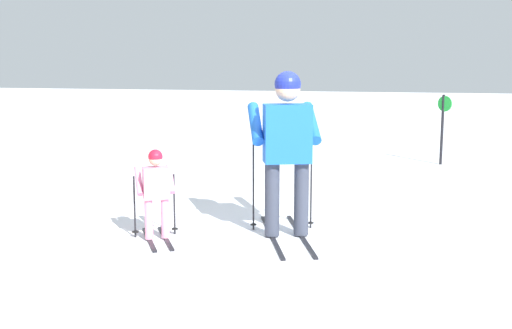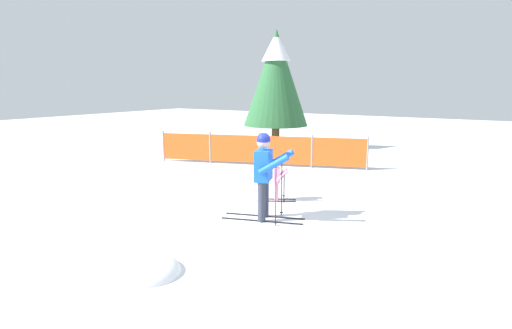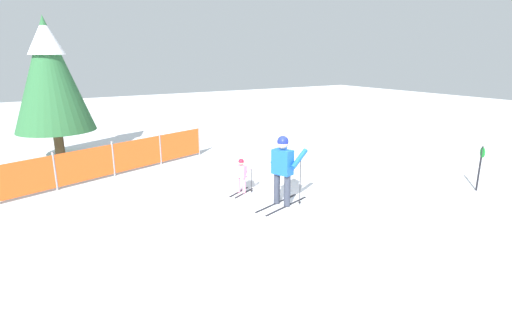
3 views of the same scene
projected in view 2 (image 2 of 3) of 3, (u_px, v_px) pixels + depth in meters
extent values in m
plane|color=white|center=(256.00, 222.00, 7.98)|extent=(60.00, 60.00, 0.00)
cube|color=black|center=(265.00, 216.00, 8.32)|extent=(1.60, 0.57, 0.02)
cube|color=black|center=(262.00, 221.00, 8.01)|extent=(1.60, 0.57, 0.02)
cylinder|color=#333847|center=(265.00, 197.00, 8.24)|extent=(0.16, 0.16, 0.79)
cylinder|color=#333847|center=(262.00, 202.00, 7.93)|extent=(0.16, 0.16, 0.79)
cube|color=blue|center=(263.00, 165.00, 7.95)|extent=(0.42, 0.56, 0.62)
cylinder|color=blue|center=(280.00, 159.00, 8.17)|extent=(0.61, 0.31, 0.44)
cylinder|color=blue|center=(274.00, 165.00, 7.58)|extent=(0.61, 0.31, 0.44)
sphere|color=#D8AD8C|center=(264.00, 142.00, 7.86)|extent=(0.26, 0.26, 0.26)
sphere|color=navy|center=(264.00, 140.00, 7.85)|extent=(0.28, 0.28, 0.28)
cylinder|color=black|center=(282.00, 187.00, 8.29)|extent=(0.02, 0.02, 1.24)
cylinder|color=black|center=(281.00, 212.00, 8.39)|extent=(0.07, 0.07, 0.01)
cylinder|color=black|center=(276.00, 195.00, 7.66)|extent=(0.02, 0.02, 1.24)
cylinder|color=black|center=(275.00, 223.00, 7.77)|extent=(0.07, 0.07, 0.01)
cube|color=black|center=(277.00, 199.00, 9.57)|extent=(0.82, 0.48, 0.02)
cube|color=black|center=(277.00, 201.00, 9.40)|extent=(0.82, 0.48, 0.02)
cylinder|color=pink|center=(277.00, 190.00, 9.52)|extent=(0.09, 0.09, 0.43)
cylinder|color=pink|center=(277.00, 192.00, 9.35)|extent=(0.09, 0.09, 0.43)
cube|color=pink|center=(277.00, 175.00, 9.36)|extent=(0.26, 0.31, 0.33)
cylinder|color=pink|center=(282.00, 173.00, 9.52)|extent=(0.28, 0.20, 0.30)
cylinder|color=pink|center=(282.00, 176.00, 9.19)|extent=(0.28, 0.20, 0.30)
sphere|color=#D8AD8C|center=(277.00, 165.00, 9.31)|extent=(0.14, 0.14, 0.14)
sphere|color=red|center=(277.00, 164.00, 9.31)|extent=(0.15, 0.15, 0.15)
cylinder|color=black|center=(284.00, 185.00, 9.62)|extent=(0.02, 0.02, 0.67)
cylinder|color=black|center=(284.00, 196.00, 9.67)|extent=(0.07, 0.07, 0.01)
cylinder|color=black|center=(284.00, 189.00, 9.20)|extent=(0.02, 0.02, 0.67)
cylinder|color=black|center=(284.00, 201.00, 9.25)|extent=(0.07, 0.07, 0.01)
cylinder|color=gray|center=(164.00, 146.00, 14.41)|extent=(0.06, 0.06, 1.11)
cylinder|color=gray|center=(210.00, 148.00, 14.00)|extent=(0.06, 0.06, 1.11)
cylinder|color=gray|center=(260.00, 149.00, 13.60)|extent=(0.06, 0.06, 1.11)
cylinder|color=gray|center=(312.00, 151.00, 13.20)|extent=(0.06, 0.06, 1.11)
cylinder|color=gray|center=(368.00, 153.00, 12.79)|extent=(0.06, 0.06, 1.11)
cube|color=#ED591E|center=(187.00, 147.00, 14.21)|extent=(1.70, 0.60, 0.93)
cube|color=#ED591E|center=(234.00, 148.00, 13.80)|extent=(1.70, 0.60, 0.93)
cube|color=#ED591E|center=(285.00, 150.00, 13.40)|extent=(1.70, 0.60, 0.93)
cube|color=#ED591E|center=(339.00, 152.00, 12.99)|extent=(1.70, 0.60, 0.93)
cylinder|color=#4C3823|center=(275.00, 138.00, 16.89)|extent=(0.33, 0.33, 1.05)
cone|color=#2C6538|center=(276.00, 78.00, 16.41)|extent=(2.67, 2.67, 3.91)
cone|color=white|center=(276.00, 46.00, 16.17)|extent=(1.20, 1.20, 1.17)
ellipsoid|color=white|center=(142.00, 271.00, 5.87)|extent=(1.21, 1.03, 0.48)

